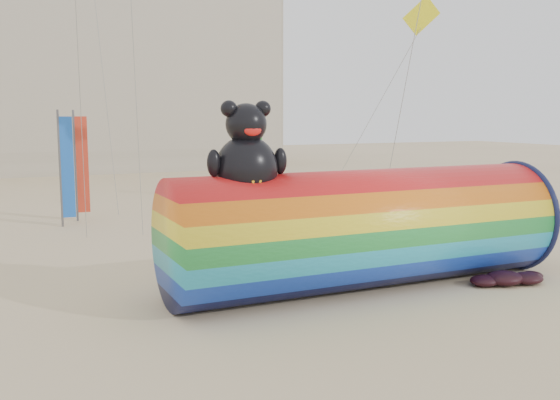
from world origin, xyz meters
name	(u,v)px	position (x,y,z in m)	size (l,w,h in m)	color
ground	(286,291)	(0.00, 0.00, 0.00)	(160.00, 160.00, 0.00)	#CCB58C
windsock_assembly	(366,225)	(2.33, -0.44, 1.79)	(11.73, 3.57, 5.41)	red
kite_handler	(443,244)	(5.34, -0.23, 0.93)	(0.68, 0.44, 1.86)	slate
fabric_bundle	(508,278)	(6.30, -2.05, 0.17)	(2.62, 1.35, 0.41)	black
festival_banners	(145,162)	(-0.42, 15.58, 2.64)	(11.77, 4.70, 5.20)	#59595E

